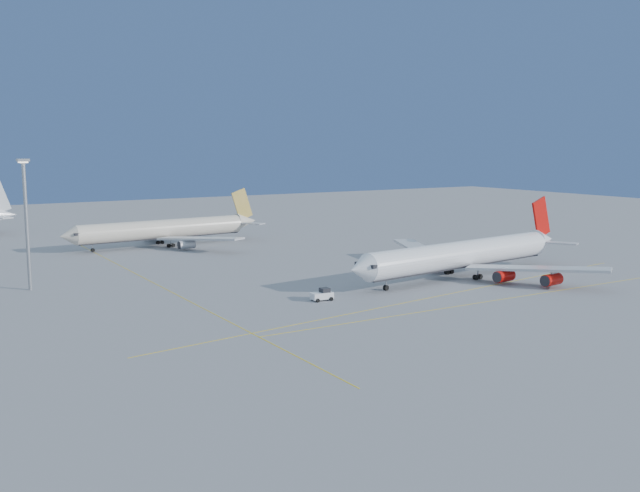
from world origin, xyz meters
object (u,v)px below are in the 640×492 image
(pushback_tug, at_px, (322,295))
(light_mast, at_px, (26,213))
(airliner_virgin, at_px, (465,254))
(airliner_etihad, at_px, (166,229))

(pushback_tug, height_order, light_mast, light_mast)
(light_mast, bearing_deg, airliner_virgin, -22.02)
(airliner_virgin, height_order, light_mast, light_mast)
(airliner_virgin, relative_size, pushback_tug, 15.92)
(airliner_etihad, distance_m, light_mast, 63.18)
(light_mast, bearing_deg, pushback_tug, -40.65)
(pushback_tug, bearing_deg, airliner_virgin, 9.12)
(airliner_virgin, height_order, pushback_tug, airliner_virgin)
(airliner_virgin, distance_m, light_mast, 88.53)
(airliner_virgin, relative_size, airliner_etihad, 1.11)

